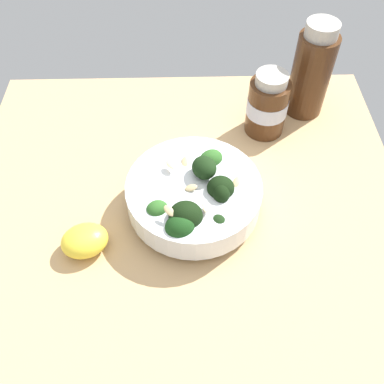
{
  "coord_description": "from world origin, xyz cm",
  "views": [
    {
      "loc": [
        0.26,
        -36.45,
        52.17
      ],
      "look_at": [
        1.22,
        1.71,
        4.0
      ],
      "focal_mm": 40.42,
      "sensor_mm": 36.0,
      "label": 1
    }
  ],
  "objects_px": {
    "bottle_short": "(310,72)",
    "bottle_tall": "(266,105)",
    "bowl_of_broccoli": "(192,195)",
    "lemon_wedge": "(83,241)"
  },
  "relations": [
    {
      "from": "bowl_of_broccoli",
      "to": "bottle_short",
      "type": "height_order",
      "value": "bottle_short"
    },
    {
      "from": "bottle_tall",
      "to": "bowl_of_broccoli",
      "type": "bearing_deg",
      "value": -125.93
    },
    {
      "from": "bowl_of_broccoli",
      "to": "bottle_tall",
      "type": "xyz_separation_m",
      "value": [
        0.13,
        0.17,
        0.02
      ]
    },
    {
      "from": "lemon_wedge",
      "to": "bottle_short",
      "type": "relative_size",
      "value": 0.38
    },
    {
      "from": "bottle_short",
      "to": "bottle_tall",
      "type": "bearing_deg",
      "value": -146.62
    },
    {
      "from": "bowl_of_broccoli",
      "to": "lemon_wedge",
      "type": "height_order",
      "value": "bowl_of_broccoli"
    },
    {
      "from": "bottle_short",
      "to": "bowl_of_broccoli",
      "type": "bearing_deg",
      "value": -132.14
    },
    {
      "from": "lemon_wedge",
      "to": "bottle_tall",
      "type": "distance_m",
      "value": 0.36
    },
    {
      "from": "bottle_tall",
      "to": "bottle_short",
      "type": "relative_size",
      "value": 0.67
    },
    {
      "from": "bottle_tall",
      "to": "bottle_short",
      "type": "xyz_separation_m",
      "value": [
        0.08,
        0.05,
        0.03
      ]
    }
  ]
}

